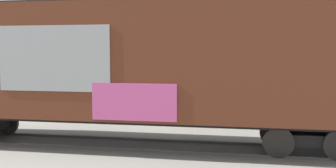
% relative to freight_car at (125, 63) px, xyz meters
% --- Properties ---
extents(ground_plane, '(260.00, 260.00, 0.00)m').
position_rel_freight_car_xyz_m(ground_plane, '(0.97, 0.00, -2.78)').
color(ground_plane, gray).
extents(track, '(60.00, 4.65, 0.08)m').
position_rel_freight_car_xyz_m(track, '(-1.26, 0.07, -2.74)').
color(track, '#4C4742').
rests_on(track, ground_plane).
extents(freight_car, '(16.33, 3.92, 4.89)m').
position_rel_freight_car_xyz_m(freight_car, '(0.00, 0.00, 0.00)').
color(freight_car, '#5B2B19').
rests_on(freight_car, ground_plane).
extents(flagpole, '(1.60, 0.79, 7.52)m').
position_rel_freight_car_xyz_m(flagpole, '(7.44, 11.47, 2.26)').
color(flagpole, silver).
rests_on(flagpole, ground_plane).
extents(hillside, '(111.29, 28.80, 14.75)m').
position_rel_freight_car_xyz_m(hillside, '(0.92, 68.13, 2.29)').
color(hillside, slate).
rests_on(hillside, ground_plane).
extents(parked_car_white, '(4.25, 2.29, 1.79)m').
position_rel_freight_car_xyz_m(parked_car_white, '(-2.15, 4.96, -1.89)').
color(parked_car_white, silver).
rests_on(parked_car_white, ground_plane).
extents(parked_car_tan, '(4.34, 2.26, 1.69)m').
position_rel_freight_car_xyz_m(parked_car_tan, '(3.42, 4.66, -1.92)').
color(parked_car_tan, '#9E8966').
rests_on(parked_car_tan, ground_plane).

